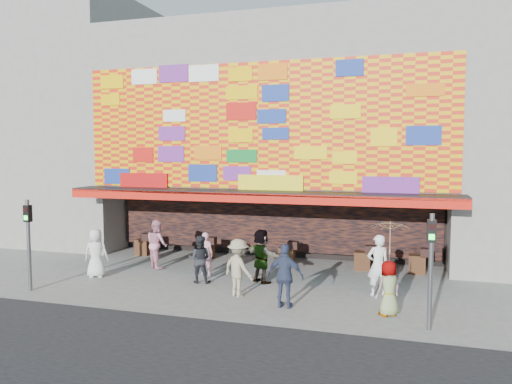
{
  "coord_description": "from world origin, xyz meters",
  "views": [
    {
      "loc": [
        5.58,
        -14.71,
        4.57
      ],
      "look_at": [
        0.49,
        2.0,
        3.13
      ],
      "focal_mm": 35.0,
      "sensor_mm": 36.0,
      "label": 1
    }
  ],
  "objects_px": {
    "ped_e": "(285,276)",
    "ped_f": "(261,256)",
    "ped_d": "(238,268)",
    "ped_g": "(389,288)",
    "ped_b": "(206,254)",
    "ped_c": "(200,259)",
    "signal_left": "(28,234)",
    "signal_right": "(431,258)",
    "ped_i": "(157,244)",
    "parasol": "(390,238)",
    "ped_a": "(96,253)",
    "ped_h": "(378,265)"
  },
  "relations": [
    {
      "from": "ped_e",
      "to": "ped_f",
      "type": "bearing_deg",
      "value": -54.69
    },
    {
      "from": "ped_f",
      "to": "ped_d",
      "type": "bearing_deg",
      "value": 117.17
    },
    {
      "from": "ped_g",
      "to": "ped_b",
      "type": "bearing_deg",
      "value": -62.4
    },
    {
      "from": "ped_c",
      "to": "ped_d",
      "type": "height_order",
      "value": "ped_d"
    },
    {
      "from": "ped_g",
      "to": "ped_d",
      "type": "bearing_deg",
      "value": -46.58
    },
    {
      "from": "signal_left",
      "to": "signal_right",
      "type": "height_order",
      "value": "same"
    },
    {
      "from": "ped_b",
      "to": "ped_i",
      "type": "bearing_deg",
      "value": -10.9
    },
    {
      "from": "ped_c",
      "to": "ped_d",
      "type": "distance_m",
      "value": 2.17
    },
    {
      "from": "signal_right",
      "to": "ped_e",
      "type": "xyz_separation_m",
      "value": [
        -3.96,
        0.68,
        -0.92
      ]
    },
    {
      "from": "ped_d",
      "to": "parasol",
      "type": "relative_size",
      "value": 0.96
    },
    {
      "from": "ped_a",
      "to": "ped_i",
      "type": "relative_size",
      "value": 0.93
    },
    {
      "from": "ped_g",
      "to": "parasol",
      "type": "bearing_deg",
      "value": 140.14
    },
    {
      "from": "ped_d",
      "to": "ped_g",
      "type": "distance_m",
      "value": 4.63
    },
    {
      "from": "ped_b",
      "to": "parasol",
      "type": "bearing_deg",
      "value": 159.23
    },
    {
      "from": "signal_left",
      "to": "parasol",
      "type": "bearing_deg",
      "value": 4.23
    },
    {
      "from": "ped_d",
      "to": "ped_h",
      "type": "height_order",
      "value": "ped_h"
    },
    {
      "from": "parasol",
      "to": "signal_left",
      "type": "bearing_deg",
      "value": -175.77
    },
    {
      "from": "signal_right",
      "to": "ped_i",
      "type": "relative_size",
      "value": 1.58
    },
    {
      "from": "ped_a",
      "to": "ped_i",
      "type": "bearing_deg",
      "value": -142.5
    },
    {
      "from": "signal_right",
      "to": "parasol",
      "type": "xyz_separation_m",
      "value": [
        -1.05,
        0.84,
        0.32
      ]
    },
    {
      "from": "ped_d",
      "to": "ped_c",
      "type": "bearing_deg",
      "value": -3.95
    },
    {
      "from": "ped_b",
      "to": "ped_e",
      "type": "bearing_deg",
      "value": 143.68
    },
    {
      "from": "ped_a",
      "to": "signal_right",
      "type": "bearing_deg",
      "value": 152.85
    },
    {
      "from": "signal_left",
      "to": "ped_i",
      "type": "distance_m",
      "value": 4.87
    },
    {
      "from": "signal_left",
      "to": "ped_c",
      "type": "distance_m",
      "value": 5.65
    },
    {
      "from": "ped_i",
      "to": "parasol",
      "type": "distance_m",
      "value": 9.55
    },
    {
      "from": "ped_a",
      "to": "ped_d",
      "type": "bearing_deg",
      "value": 155.93
    },
    {
      "from": "ped_b",
      "to": "ped_g",
      "type": "height_order",
      "value": "ped_b"
    },
    {
      "from": "ped_c",
      "to": "ped_i",
      "type": "height_order",
      "value": "ped_i"
    },
    {
      "from": "ped_e",
      "to": "parasol",
      "type": "height_order",
      "value": "parasol"
    },
    {
      "from": "ped_b",
      "to": "ped_f",
      "type": "bearing_deg",
      "value": 171.63
    },
    {
      "from": "ped_b",
      "to": "parasol",
      "type": "relative_size",
      "value": 0.84
    },
    {
      "from": "ped_b",
      "to": "ped_g",
      "type": "relative_size",
      "value": 1.04
    },
    {
      "from": "ped_e",
      "to": "parasol",
      "type": "relative_size",
      "value": 0.99
    },
    {
      "from": "signal_left",
      "to": "parasol",
      "type": "distance_m",
      "value": 11.39
    },
    {
      "from": "ped_e",
      "to": "ped_i",
      "type": "xyz_separation_m",
      "value": [
        -5.98,
        3.42,
        0.01
      ]
    },
    {
      "from": "signal_right",
      "to": "ped_a",
      "type": "distance_m",
      "value": 11.6
    },
    {
      "from": "ped_h",
      "to": "ped_b",
      "type": "bearing_deg",
      "value": -31.54
    },
    {
      "from": "signal_right",
      "to": "ped_c",
      "type": "bearing_deg",
      "value": 161.2
    },
    {
      "from": "ped_i",
      "to": "ped_g",
      "type": "bearing_deg",
      "value": -160.54
    },
    {
      "from": "ped_e",
      "to": "ped_f",
      "type": "distance_m",
      "value": 2.9
    },
    {
      "from": "ped_b",
      "to": "ped_i",
      "type": "height_order",
      "value": "ped_i"
    },
    {
      "from": "signal_right",
      "to": "ped_h",
      "type": "distance_m",
      "value": 3.23
    },
    {
      "from": "ped_c",
      "to": "ped_i",
      "type": "relative_size",
      "value": 0.87
    },
    {
      "from": "ped_a",
      "to": "ped_f",
      "type": "distance_m",
      "value": 6.04
    },
    {
      "from": "ped_f",
      "to": "ped_h",
      "type": "xyz_separation_m",
      "value": [
        3.97,
        -0.44,
        0.04
      ]
    },
    {
      "from": "ped_e",
      "to": "ped_g",
      "type": "bearing_deg",
      "value": -171.6
    },
    {
      "from": "signal_right",
      "to": "ped_f",
      "type": "distance_m",
      "value": 6.35
    },
    {
      "from": "signal_left",
      "to": "ped_b",
      "type": "bearing_deg",
      "value": 37.24
    },
    {
      "from": "ped_g",
      "to": "ped_i",
      "type": "bearing_deg",
      "value": -60.0
    }
  ]
}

